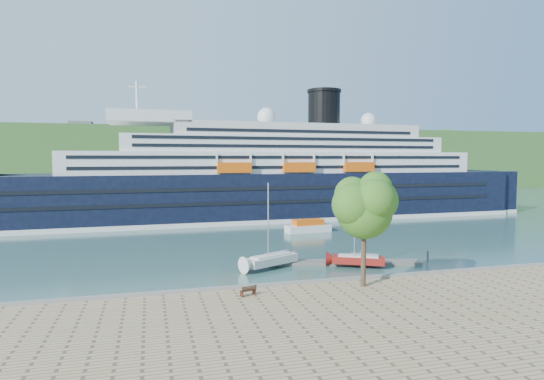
{
  "coord_description": "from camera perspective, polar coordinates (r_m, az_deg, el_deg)",
  "views": [
    {
      "loc": [
        -20.8,
        -39.7,
        12.72
      ],
      "look_at": [
        -1.98,
        30.0,
        7.67
      ],
      "focal_mm": 30.0,
      "sensor_mm": 36.0,
      "label": 1
    }
  ],
  "objects": [
    {
      "name": "ground",
      "position": [
        46.59,
        12.33,
        -11.94
      ],
      "size": [
        400.0,
        400.0,
        0.0
      ],
      "primitive_type": "plane",
      "color": "#30564E",
      "rests_on": "ground"
    },
    {
      "name": "far_hillside",
      "position": [
        185.87,
        -8.7,
        3.73
      ],
      "size": [
        400.0,
        50.0,
        24.0
      ],
      "primitive_type": "cube",
      "color": "#375F26",
      "rests_on": "ground"
    },
    {
      "name": "quay_coping",
      "position": [
        46.12,
        12.47,
        -10.62
      ],
      "size": [
        220.0,
        0.5,
        0.3
      ],
      "primitive_type": "cube",
      "color": "slate",
      "rests_on": "promenade"
    },
    {
      "name": "cruise_ship",
      "position": [
        95.47,
        -0.68,
        4.64
      ],
      "size": [
        123.28,
        21.14,
        27.59
      ],
      "primitive_type": null,
      "rotation": [
        0.0,
        0.0,
        0.03
      ],
      "color": "black",
      "rests_on": "ground"
    },
    {
      "name": "park_bench",
      "position": [
        39.76,
        -3.05,
        -12.42
      ],
      "size": [
        1.62,
        1.08,
        0.96
      ],
      "primitive_type": null,
      "rotation": [
        0.0,
        0.0,
        0.34
      ],
      "color": "#4D2816",
      "rests_on": "promenade"
    },
    {
      "name": "promenade_tree",
      "position": [
        42.23,
        11.47,
        -4.3
      ],
      "size": [
        6.86,
        6.86,
        11.36
      ],
      "primitive_type": null,
      "color": "#235817",
      "rests_on": "promenade"
    },
    {
      "name": "floating_pontoon",
      "position": [
        56.0,
        9.06,
        -8.97
      ],
      "size": [
        18.06,
        6.74,
        0.4
      ],
      "primitive_type": null,
      "rotation": [
        0.0,
        0.0,
        -0.26
      ],
      "color": "slate",
      "rests_on": "ground"
    },
    {
      "name": "sailboat_white_near",
      "position": [
        52.47,
        -0.06,
        -4.74
      ],
      "size": [
        7.49,
        5.06,
        9.49
      ],
      "primitive_type": null,
      "rotation": [
        0.0,
        0.0,
        0.45
      ],
      "color": "silver",
      "rests_on": "ground"
    },
    {
      "name": "sailboat_red",
      "position": [
        53.86,
        10.81,
        -5.11
      ],
      "size": [
        6.71,
        4.65,
        8.52
      ],
      "primitive_type": null,
      "rotation": [
        0.0,
        0.0,
        -0.48
      ],
      "color": "maroon",
      "rests_on": "ground"
    },
    {
      "name": "tender_launch",
      "position": [
        78.86,
        4.54,
        -4.49
      ],
      "size": [
        8.13,
        3.48,
        2.18
      ],
      "primitive_type": null,
      "rotation": [
        0.0,
        0.0,
        0.1
      ],
      "color": "#E1570D",
      "rests_on": "ground"
    }
  ]
}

